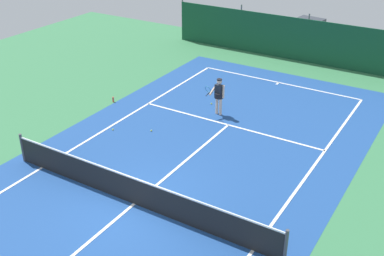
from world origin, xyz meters
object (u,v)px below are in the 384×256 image
object	(u,v)px
tennis_ball_near_player	(151,131)
parked_car	(306,34)
tennis_player	(219,94)
tennis_ball_midcourt	(113,130)
tennis_net	(134,191)
water_bottle	(113,100)
tennis_ball_by_sideline	(211,104)

from	to	relation	value
tennis_ball_near_player	parked_car	world-z (taller)	parked_car
tennis_player	tennis_ball_midcourt	bearing A→B (deg)	59.50
tennis_net	water_bottle	xyz separation A→B (m)	(-5.61, 5.72, -0.39)
tennis_player	tennis_ball_midcourt	world-z (taller)	tennis_player
tennis_player	tennis_ball_by_sideline	bearing A→B (deg)	-35.47
tennis_player	tennis_ball_midcourt	distance (m)	4.72
tennis_net	tennis_player	xyz separation A→B (m)	(-0.86, 7.09, 0.45)
parked_car	water_bottle	bearing A→B (deg)	-103.07
tennis_player	parked_car	distance (m)	11.05
tennis_ball_near_player	parked_car	distance (m)	13.98
tennis_player	tennis_ball_near_player	xyz separation A→B (m)	(-1.56, -2.82, -0.93)
tennis_player	water_bottle	size ratio (longest dim) A/B	6.83
water_bottle	tennis_ball_midcourt	bearing A→B (deg)	-50.68
tennis_ball_near_player	water_bottle	xyz separation A→B (m)	(-3.19, 1.45, 0.09)
tennis_net	parked_car	xyz separation A→B (m)	(-0.86, 18.15, 0.33)
tennis_ball_midcourt	water_bottle	world-z (taller)	water_bottle
water_bottle	tennis_net	bearing A→B (deg)	-45.57
tennis_player	water_bottle	bearing A→B (deg)	25.24
tennis_player	tennis_ball_by_sideline	xyz separation A→B (m)	(-0.76, 0.75, -0.93)
tennis_ball_by_sideline	water_bottle	size ratio (longest dim) A/B	0.28
tennis_net	tennis_ball_by_sideline	size ratio (longest dim) A/B	153.33
tennis_player	water_bottle	world-z (taller)	tennis_player
tennis_player	tennis_net	bearing A→B (deg)	106.06
tennis_ball_near_player	water_bottle	bearing A→B (deg)	155.55
tennis_player	tennis_ball_midcourt	xyz separation A→B (m)	(-2.96, -3.56, -0.93)
tennis_ball_by_sideline	water_bottle	world-z (taller)	water_bottle
tennis_ball_by_sideline	parked_car	xyz separation A→B (m)	(0.76, 10.30, 0.81)
tennis_ball_by_sideline	parked_car	bearing A→B (deg)	85.77
tennis_net	tennis_ball_by_sideline	xyz separation A→B (m)	(-1.62, 7.85, -0.48)
tennis_player	parked_car	size ratio (longest dim) A/B	0.37
tennis_net	parked_car	world-z (taller)	parked_car
tennis_ball_by_sideline	parked_car	distance (m)	10.36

